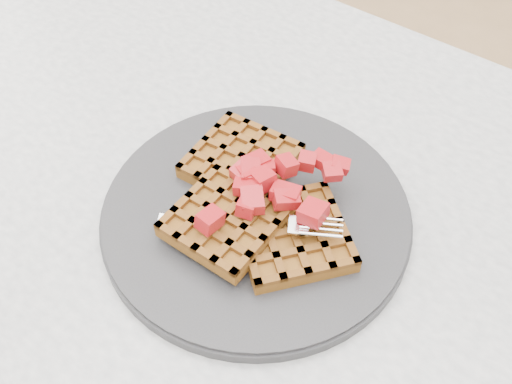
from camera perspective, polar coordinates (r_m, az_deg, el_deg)
table at (r=0.64m, az=1.93°, el=-11.68°), size 1.20×0.80×0.75m
plate at (r=0.56m, az=0.00°, el=-2.10°), size 0.30×0.30×0.02m
waffles at (r=0.54m, az=-0.23°, el=-1.12°), size 0.21×0.17×0.03m
strawberry_pile at (r=0.52m, az=0.00°, el=0.98°), size 0.15×0.15×0.02m
fork at (r=0.52m, az=0.60°, el=-4.26°), size 0.17×0.11×0.02m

